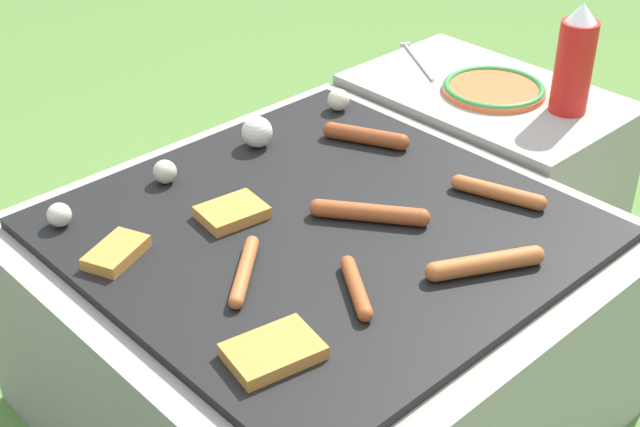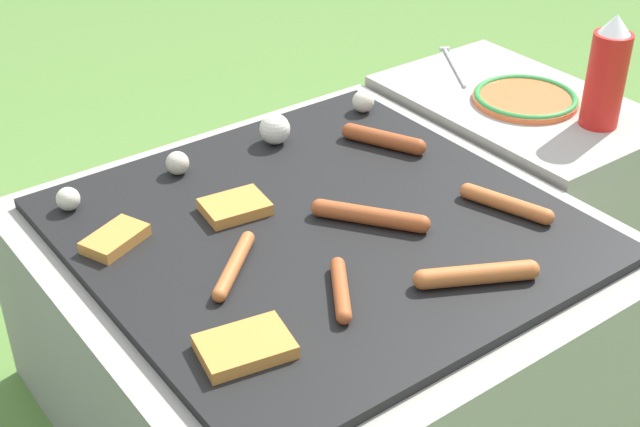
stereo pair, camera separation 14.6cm
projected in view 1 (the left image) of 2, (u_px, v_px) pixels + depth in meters
ground_plane at (320, 404)px, 1.69m from camera, size 14.00×14.00×0.00m
grill at (320, 321)px, 1.58m from camera, size 0.86×0.86×0.41m
side_ledge at (479, 172)px, 2.03m from camera, size 0.37×0.58×0.41m
sausage_front_left at (369, 213)px, 1.47m from camera, size 0.13×0.17×0.03m
sausage_mid_right at (244, 271)px, 1.34m from camera, size 0.14×0.12×0.02m
sausage_back_center at (366, 136)px, 1.70m from camera, size 0.09×0.16×0.03m
sausage_back_left at (498, 192)px, 1.53m from camera, size 0.07×0.16×0.03m
sausage_front_center at (485, 263)px, 1.35m from camera, size 0.18×0.11×0.03m
sausage_front_right at (356, 288)px, 1.30m from camera, size 0.09×0.13×0.02m
bread_slice_left at (116, 252)px, 1.38m from camera, size 0.12×0.10×0.02m
bread_slice_center at (232, 212)px, 1.48m from camera, size 0.12×0.09×0.02m
bread_slice_right at (273, 351)px, 1.19m from camera, size 0.14×0.11×0.02m
mushroom_row at (235, 142)px, 1.66m from camera, size 0.68×0.06×0.06m
plate_colorful at (494, 89)px, 1.90m from camera, size 0.22×0.22×0.02m
condiment_bottle at (575, 61)px, 1.77m from camera, size 0.08×0.08×0.23m
fork_utensil at (417, 59)px, 2.05m from camera, size 0.13×0.20×0.01m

